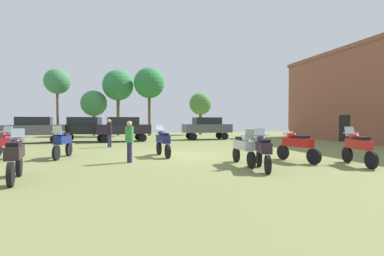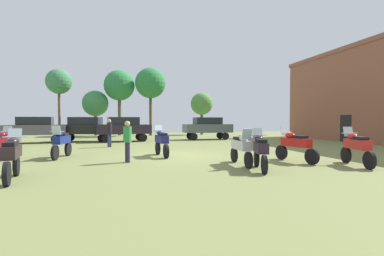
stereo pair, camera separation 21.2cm
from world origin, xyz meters
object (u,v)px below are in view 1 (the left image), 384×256
Objects in this scene: motorcycle_3 at (163,141)px; motorcycle_7 at (297,144)px; motorcycle_4 at (263,150)px; person_2 at (129,138)px; tree_6 at (94,104)px; car_4 at (34,128)px; person_1 at (109,131)px; motorcycle_9 at (358,147)px; car_3 at (123,127)px; motorcycle_1 at (244,147)px; motorcycle_5 at (0,144)px; tree_3 at (149,83)px; tree_4 at (118,86)px; car_2 at (207,127)px; motorcycle_6 at (15,156)px; car_1 at (85,127)px; motorcycle_8 at (63,142)px; tree_2 at (200,104)px; tree_5 at (57,82)px.

motorcycle_3 is 0.97× the size of motorcycle_7.
person_2 is (-4.54, 2.83, 0.29)m from motorcycle_4.
motorcycle_7 is at bearing -66.05° from tree_6.
person_1 is at bearing -135.43° from car_4.
motorcycle_7 is 2.22m from motorcycle_9.
car_4 is 2.47× the size of person_1.
car_3 is 6.54m from car_4.
motorcycle_5 reaches higher than motorcycle_1.
tree_4 is (-3.46, 1.36, -0.20)m from tree_3.
motorcycle_1 is 14.59m from car_2.
motorcycle_5 is at bearing -127.70° from person_2.
car_3 reaches higher than motorcycle_5.
motorcycle_6 is (-7.79, 0.00, 0.02)m from motorcycle_4.
car_1 is 2.64× the size of person_2.
tree_6 reaches higher than person_1.
motorcycle_6 is 11.80m from motorcycle_9.
car_1 is 10.66m from tree_4.
motorcycle_8 reaches higher than motorcycle_6.
tree_2 reaches higher than motorcycle_1.
car_3 is at bearing -133.84° from tree_2.
motorcycle_5 is 1.20× the size of person_1.
car_1 is at bearing 67.13° from car_3.
car_3 reaches higher than person_2.
motorcycle_8 is 0.50× the size of car_4.
car_2 reaches higher than motorcycle_8.
motorcycle_3 is 0.42× the size of tree_6.
motorcycle_4 is 26.37m from tree_6.
tree_6 is at bearing -23.53° from car_4.
motorcycle_4 is 10.80m from motorcycle_5.
motorcycle_8 is 14.56m from car_2.
motorcycle_6 is 0.97× the size of motorcycle_7.
car_2 and car_3 have the same top height.
motorcycle_4 is 1.21× the size of person_2.
tree_5 reaches higher than car_3.
car_4 is 0.59× the size of tree_4.
motorcycle_6 is (2.06, -4.43, 0.00)m from motorcycle_5.
tree_6 reaches higher than person_2.
motorcycle_5 is at bearing -125.71° from tree_2.
motorcycle_8 is at bearing -106.84° from tree_3.
tree_3 is at bearing 118.26° from motorcycle_9.
motorcycle_9 is at bearing -175.78° from car_2.
tree_4 is (-7.97, 9.12, 4.57)m from car_2.
motorcycle_6 is 4.92m from motorcycle_8.
tree_6 is at bearing 100.74° from motorcycle_7.
motorcycle_6 reaches higher than motorcycle_9.
car_4 is at bearing 92.84° from motorcycle_6.
motorcycle_3 is 4.59m from motorcycle_8.
car_3 is at bearing 135.14° from motorcycle_9.
motorcycle_7 is 1.25× the size of person_1.
car_2 is at bearing 45.16° from motorcycle_6.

